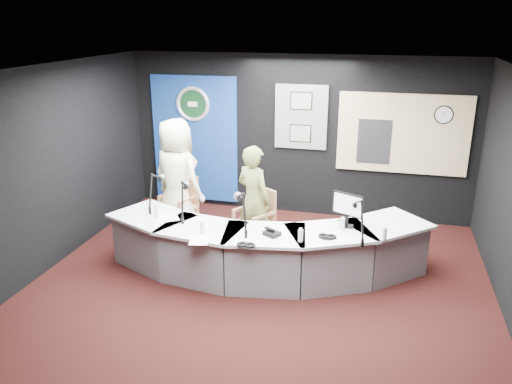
% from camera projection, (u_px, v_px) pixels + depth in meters
% --- Properties ---
extents(ground, '(6.00, 6.00, 0.00)m').
position_uv_depth(ground, '(256.00, 293.00, 6.64)').
color(ground, black).
rests_on(ground, ground).
extents(ceiling, '(6.00, 6.00, 0.02)m').
position_uv_depth(ceiling, '(256.00, 72.00, 5.72)').
color(ceiling, silver).
rests_on(ceiling, ground).
extents(wall_back, '(6.00, 0.02, 2.80)m').
position_uv_depth(wall_back, '(298.00, 137.00, 8.93)').
color(wall_back, black).
rests_on(wall_back, ground).
extents(wall_front, '(6.00, 0.02, 2.80)m').
position_uv_depth(wall_front, '(147.00, 332.00, 3.43)').
color(wall_front, black).
rests_on(wall_front, ground).
extents(wall_left, '(0.02, 6.00, 2.80)m').
position_uv_depth(wall_left, '(39.00, 173.00, 6.87)').
color(wall_left, black).
rests_on(wall_left, ground).
extents(broadcast_desk, '(4.50, 1.90, 0.75)m').
position_uv_depth(broadcast_desk, '(262.00, 249.00, 7.03)').
color(broadcast_desk, silver).
rests_on(broadcast_desk, ground).
extents(backdrop_panel, '(1.60, 0.05, 2.30)m').
position_uv_depth(backdrop_panel, '(195.00, 139.00, 9.39)').
color(backdrop_panel, navy).
rests_on(backdrop_panel, wall_back).
extents(agency_seal, '(0.63, 0.07, 0.63)m').
position_uv_depth(agency_seal, '(193.00, 104.00, 9.14)').
color(agency_seal, silver).
rests_on(agency_seal, backdrop_panel).
extents(seal_center, '(0.48, 0.01, 0.48)m').
position_uv_depth(seal_center, '(193.00, 104.00, 9.14)').
color(seal_center, '#0E3317').
rests_on(seal_center, backdrop_panel).
extents(pinboard, '(0.90, 0.04, 1.10)m').
position_uv_depth(pinboard, '(301.00, 117.00, 8.78)').
color(pinboard, slate).
rests_on(pinboard, wall_back).
extents(framed_photo_upper, '(0.34, 0.02, 0.27)m').
position_uv_depth(framed_photo_upper, '(301.00, 101.00, 8.66)').
color(framed_photo_upper, gray).
rests_on(framed_photo_upper, pinboard).
extents(framed_photo_lower, '(0.34, 0.02, 0.27)m').
position_uv_depth(framed_photo_lower, '(300.00, 134.00, 8.84)').
color(framed_photo_lower, gray).
rests_on(framed_photo_lower, pinboard).
extents(booth_window_frame, '(2.12, 0.06, 1.32)m').
position_uv_depth(booth_window_frame, '(403.00, 134.00, 8.45)').
color(booth_window_frame, '#D2B583').
rests_on(booth_window_frame, wall_back).
extents(booth_glow, '(2.00, 0.02, 1.20)m').
position_uv_depth(booth_glow, '(403.00, 134.00, 8.44)').
color(booth_glow, beige).
rests_on(booth_glow, booth_window_frame).
extents(equipment_rack, '(0.55, 0.02, 0.75)m').
position_uv_depth(equipment_rack, '(374.00, 142.00, 8.57)').
color(equipment_rack, black).
rests_on(equipment_rack, booth_window_frame).
extents(wall_clock, '(0.28, 0.01, 0.28)m').
position_uv_depth(wall_clock, '(444.00, 115.00, 8.17)').
color(wall_clock, white).
rests_on(wall_clock, booth_window_frame).
extents(armchair_left, '(0.76, 0.76, 1.03)m').
position_uv_depth(armchair_left, '(178.00, 203.00, 8.31)').
color(armchair_left, '#9E6948').
rests_on(armchair_left, ground).
extents(armchair_right, '(0.69, 0.69, 0.88)m').
position_uv_depth(armchair_right, '(254.00, 223.00, 7.71)').
color(armchair_right, '#9E6948').
rests_on(armchair_right, ground).
extents(draped_jacket, '(0.50, 0.29, 0.70)m').
position_uv_depth(draped_jacket, '(177.00, 192.00, 8.52)').
color(draped_jacket, slate).
rests_on(draped_jacket, armchair_left).
extents(person_man, '(1.09, 0.91, 1.90)m').
position_uv_depth(person_man, '(177.00, 178.00, 8.17)').
color(person_man, '#FFF7CB').
rests_on(person_man, ground).
extents(person_woman, '(0.71, 0.63, 1.64)m').
position_uv_depth(person_woman, '(254.00, 200.00, 7.58)').
color(person_woman, olive).
rests_on(person_woman, ground).
extents(computer_monitor, '(0.46, 0.23, 0.33)m').
position_uv_depth(computer_monitor, '(348.00, 204.00, 6.69)').
color(computer_monitor, black).
rests_on(computer_monitor, broadcast_desk).
extents(desk_phone, '(0.25, 0.23, 0.05)m').
position_uv_depth(desk_phone, '(272.00, 234.00, 6.52)').
color(desk_phone, black).
rests_on(desk_phone, broadcast_desk).
extents(headphones_near, '(0.20, 0.20, 0.03)m').
position_uv_depth(headphones_near, '(327.00, 236.00, 6.46)').
color(headphones_near, black).
rests_on(headphones_near, broadcast_desk).
extents(headphones_far, '(0.20, 0.20, 0.03)m').
position_uv_depth(headphones_far, '(246.00, 245.00, 6.22)').
color(headphones_far, black).
rests_on(headphones_far, broadcast_desk).
extents(paper_stack, '(0.39, 0.41, 0.00)m').
position_uv_depth(paper_stack, '(169.00, 217.00, 7.11)').
color(paper_stack, white).
rests_on(paper_stack, broadcast_desk).
extents(notepad, '(0.30, 0.37, 0.00)m').
position_uv_depth(notepad, '(199.00, 240.00, 6.40)').
color(notepad, white).
rests_on(notepad, broadcast_desk).
extents(boom_mic_a, '(0.19, 0.74, 0.60)m').
position_uv_depth(boom_mic_a, '(156.00, 187.00, 7.43)').
color(boom_mic_a, black).
rests_on(boom_mic_a, broadcast_desk).
extents(boom_mic_b, '(0.29, 0.72, 0.60)m').
position_uv_depth(boom_mic_b, '(184.00, 195.00, 7.09)').
color(boom_mic_b, black).
rests_on(boom_mic_b, broadcast_desk).
extents(boom_mic_c, '(0.38, 0.68, 0.60)m').
position_uv_depth(boom_mic_c, '(242.00, 207.00, 6.65)').
color(boom_mic_c, black).
rests_on(boom_mic_c, broadcast_desk).
extents(boom_mic_d, '(0.28, 0.72, 0.60)m').
position_uv_depth(boom_mic_d, '(358.00, 214.00, 6.41)').
color(boom_mic_d, black).
rests_on(boom_mic_d, broadcast_desk).
extents(water_bottles, '(3.14, 0.61, 0.18)m').
position_uv_depth(water_bottles, '(262.00, 224.00, 6.64)').
color(water_bottles, silver).
rests_on(water_bottles, broadcast_desk).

